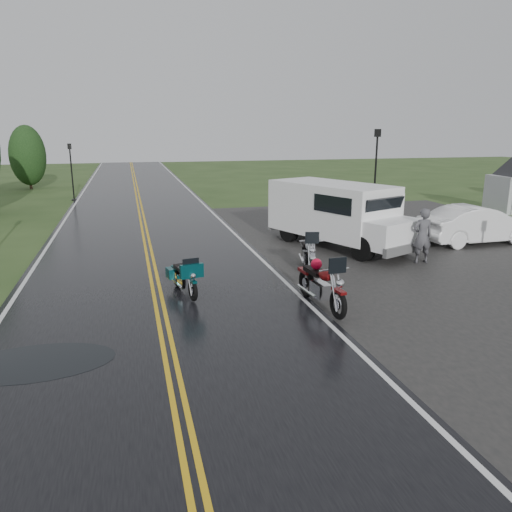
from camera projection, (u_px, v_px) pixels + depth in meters
The scene contains 12 objects.
ground at pixel (163, 324), 11.86m from camera, with size 120.00×120.00×0.00m, color #2D471E.
road at pixel (146, 237), 21.24m from camera, with size 8.00×100.00×0.04m, color black.
parking_pad at pixel (443, 249), 19.20m from camera, with size 14.00×24.00×0.03m, color black.
motorcycle_red at pixel (339, 292), 11.84m from camera, with size 0.91×2.51×1.48m, color #5E0A0C, non-canonical shape.
motorcycle_teal at pixel (193, 282), 13.15m from camera, with size 0.71×1.96×1.16m, color #053539, non-canonical shape.
motorcycle_silver at pixel (312, 257), 15.23m from camera, with size 0.85×2.34×1.38m, color #98999F, non-canonical shape.
van_white at pixel (364, 226), 17.10m from camera, with size 2.41×6.42×2.52m, color white, non-canonical shape.
person_at_van at pixel (422, 237), 16.97m from camera, with size 0.69×0.45×1.89m, color #4A494E.
sedan_white at pixel (477, 225), 19.93m from camera, with size 1.61×4.62×1.52m, color white.
lamp_post_far_left at pixel (72, 172), 31.78m from camera, with size 0.31×0.31×3.64m, color black, non-canonical shape.
lamp_post_far_right at pixel (376, 169), 28.51m from camera, with size 0.39×0.39×4.54m, color black, non-canonical shape.
tree_left_far at pixel (28, 162), 37.86m from camera, with size 2.67×2.67×4.10m, color #1E3D19, non-canonical shape.
Camera 1 is at (-0.61, -11.29, 4.52)m, focal length 35.00 mm.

